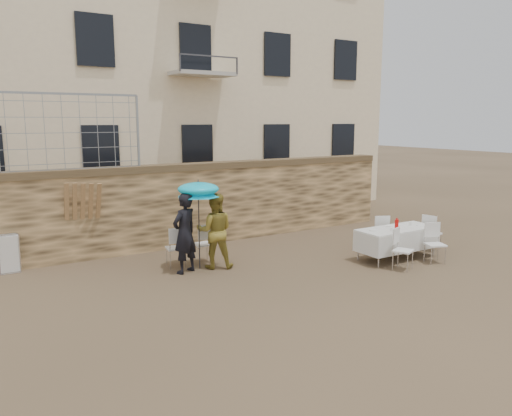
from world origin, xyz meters
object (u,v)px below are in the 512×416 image
woman_dress (215,231)px  table_chair_back (379,233)px  table_chair_front_right (435,243)px  umbrella (198,192)px  chair_stack_right (9,253)px  table_chair_side (432,232)px  man_suit (185,233)px  table_chair_front_left (403,249)px  couple_chair_left (176,247)px  couple_chair_right (203,243)px  banquet_table (397,230)px  soda_bottle (397,225)px

woman_dress → table_chair_back: woman_dress is taller
table_chair_back → table_chair_front_right: bearing=125.0°
umbrella → chair_stack_right: 4.48m
table_chair_side → woman_dress: bearing=60.8°
umbrella → table_chair_front_right: 5.78m
man_suit → table_chair_side: man_suit is taller
table_chair_back → table_chair_side: (1.20, -0.70, 0.00)m
table_chair_front_left → couple_chair_left: bearing=121.7°
woman_dress → table_chair_side: size_ratio=1.83×
table_chair_front_right → couple_chair_right: bearing=169.8°
chair_stack_right → table_chair_front_left: bearing=-30.0°
banquet_table → table_chair_front_left: 0.99m
table_chair_front_left → table_chair_back: (0.80, 1.55, 0.00)m
man_suit → soda_bottle: size_ratio=7.00×
banquet_table → table_chair_back: size_ratio=2.19×
banquet_table → table_chair_front_right: (0.50, -0.75, -0.25)m
woman_dress → man_suit: bearing=26.1°
couple_chair_right → table_chair_front_right: same height
woman_dress → banquet_table: 4.51m
banquet_table → table_chair_front_right: 0.94m
table_chair_front_right → table_chair_front_left: bearing=-158.4°
man_suit → table_chair_front_left: bearing=127.9°
table_chair_front_right → table_chair_back: bearing=122.6°
couple_chair_left → chair_stack_right: bearing=-16.6°
couple_chair_left → chair_stack_right: 3.71m
table_chair_back → chair_stack_right: table_chair_back is taller
umbrella → chair_stack_right: umbrella is taller
couple_chair_left → man_suit: bearing=97.6°
table_chair_back → banquet_table: bearing=100.0°
man_suit → table_chair_front_right: bearing=133.1°
table_chair_front_right → table_chair_back: 1.58m
man_suit → banquet_table: man_suit is taller
table_chair_side → chair_stack_right: bearing=55.8°
banquet_table → table_chair_front_right: table_chair_front_right is taller
table_chair_front_left → couple_chair_right: bearing=116.9°
umbrella → table_chair_front_left: size_ratio=1.99×
couple_chair_right → chair_stack_right: size_ratio=1.04×
soda_bottle → umbrella: bearing=156.4°
couple_chair_right → chair_stack_right: (-4.09, 1.52, -0.02)m
table_chair_front_left → table_chair_side: 2.17m
couple_chair_left → banquet_table: size_ratio=0.46×
table_chair_back → chair_stack_right: bearing=5.1°
umbrella → couple_chair_right: (0.30, 0.45, -1.32)m
banquet_table → chair_stack_right: size_ratio=2.28×
couple_chair_left → couple_chair_right: size_ratio=1.00×
man_suit → table_chair_front_right: size_ratio=1.89×
couple_chair_left → table_chair_side: 6.68m
couple_chair_left → table_chair_front_right: 6.19m
table_chair_back → chair_stack_right: size_ratio=1.04×
woman_dress → umbrella: size_ratio=0.92×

